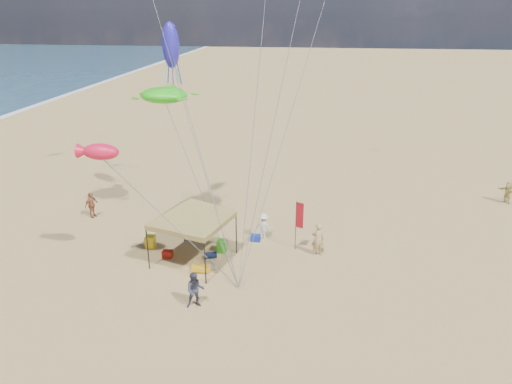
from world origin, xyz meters
TOP-DOWN VIEW (x-y plane):
  - ground at (0.00, 0.00)m, footprint 280.00×280.00m
  - canopy_tent at (-3.26, 2.78)m, footprint 6.45×6.45m
  - feather_flag at (2.09, 4.66)m, footprint 0.42×0.18m
  - cooler_red at (-4.78, 2.97)m, footprint 0.54×0.38m
  - cooler_blue at (-0.36, 5.43)m, footprint 0.54×0.38m
  - bag_navy at (-2.45, 3.14)m, footprint 0.69×0.54m
  - bag_orange at (-4.51, 6.25)m, footprint 0.54×0.69m
  - chair_green at (-2.01, 3.94)m, footprint 0.50×0.50m
  - chair_yellow at (-6.06, 3.90)m, footprint 0.50×0.50m
  - crate_grey at (-2.14, 2.12)m, footprint 0.34×0.30m
  - beach_cart at (-2.65, 1.75)m, footprint 0.90×0.50m
  - person_near_a at (3.17, 4.30)m, footprint 0.70×0.48m
  - person_near_b at (-2.16, -1.18)m, footprint 0.98×0.86m
  - person_near_c at (0.06, 5.83)m, footprint 1.11×0.80m
  - person_far_a at (-11.09, 7.29)m, footprint 0.72×1.08m
  - person_far_c at (15.88, 13.26)m, footprint 1.03×1.51m
  - turtle_kite at (-5.83, 7.34)m, footprint 3.22×2.88m
  - fish_kite at (-6.93, 1.17)m, footprint 1.78×0.98m
  - squid_kite at (-5.84, 9.21)m, footprint 1.09×1.09m

SIDE VIEW (x-z plane):
  - ground at x=0.00m, z-range 0.00..0.00m
  - crate_grey at x=-2.14m, z-range 0.00..0.28m
  - bag_navy at x=-2.45m, z-range 0.00..0.36m
  - bag_orange at x=-4.51m, z-range 0.00..0.36m
  - cooler_red at x=-4.78m, z-range 0.00..0.38m
  - cooler_blue at x=-0.36m, z-range 0.00..0.38m
  - beach_cart at x=-2.65m, z-range 0.08..0.32m
  - chair_green at x=-2.01m, z-range 0.00..0.70m
  - chair_yellow at x=-6.06m, z-range 0.00..0.70m
  - person_near_c at x=0.06m, z-range 0.00..1.56m
  - person_far_c at x=15.88m, z-range 0.00..1.57m
  - person_far_a at x=-11.09m, z-range 0.00..1.70m
  - person_near_b at x=-2.16m, z-range 0.00..1.71m
  - person_near_a at x=3.17m, z-range 0.00..1.85m
  - feather_flag at x=2.09m, z-range 0.49..3.39m
  - canopy_tent at x=-3.26m, z-range 1.38..5.53m
  - fish_kite at x=-6.93m, z-range 5.96..6.73m
  - turtle_kite at x=-5.83m, z-range 7.42..8.31m
  - squid_kite at x=-5.84m, z-range 9.12..11.74m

